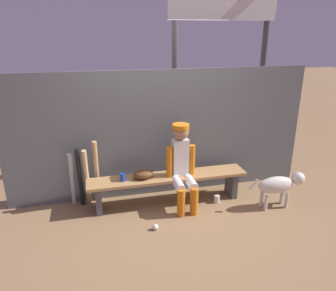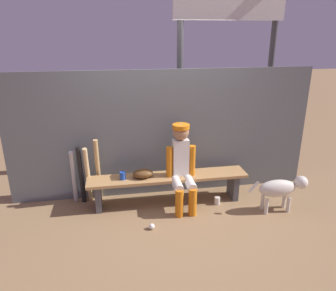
{
  "view_description": "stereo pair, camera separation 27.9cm",
  "coord_description": "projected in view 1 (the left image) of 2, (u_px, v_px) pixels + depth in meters",
  "views": [
    {
      "loc": [
        -0.97,
        -3.99,
        2.35
      ],
      "look_at": [
        0.0,
        0.0,
        0.87
      ],
      "focal_mm": 34.44,
      "sensor_mm": 36.0,
      "label": 1
    },
    {
      "loc": [
        -0.7,
        -4.04,
        2.35
      ],
      "look_at": [
        0.0,
        0.0,
        0.87
      ],
      "focal_mm": 34.44,
      "sensor_mm": 36.0,
      "label": 2
    }
  ],
  "objects": [
    {
      "name": "bat_aluminum_black",
      "position": [
        80.0,
        178.0,
        4.42
      ],
      "size": [
        0.08,
        0.16,
        0.88
      ],
      "primitive_type": "cylinder",
      "rotation": [
        0.1,
        0.0,
        -0.11
      ],
      "color": "black",
      "rests_on": "ground_plane"
    },
    {
      "name": "baseball",
      "position": [
        155.0,
        227.0,
        4.01
      ],
      "size": [
        0.07,
        0.07,
        0.07
      ],
      "primitive_type": "sphere",
      "color": "white",
      "rests_on": "ground_plane"
    },
    {
      "name": "bat_wood_tan",
      "position": [
        97.0,
        172.0,
        4.52
      ],
      "size": [
        0.06,
        0.2,
        0.95
      ],
      "primitive_type": "cylinder",
      "rotation": [
        0.15,
        0.0,
        -0.0
      ],
      "color": "tan",
      "rests_on": "ground_plane"
    },
    {
      "name": "player_seated",
      "position": [
        182.0,
        164.0,
        4.39
      ],
      "size": [
        0.41,
        0.55,
        1.17
      ],
      "color": "silver",
      "rests_on": "ground_plane"
    },
    {
      "name": "dog",
      "position": [
        279.0,
        185.0,
        4.44
      ],
      "size": [
        0.84,
        0.2,
        0.49
      ],
      "color": "beige",
      "rests_on": "ground_plane"
    },
    {
      "name": "dugout_bench",
      "position": [
        168.0,
        182.0,
        4.54
      ],
      "size": [
        2.24,
        0.36,
        0.42
      ],
      "color": "#AD7F4C",
      "rests_on": "ground_plane"
    },
    {
      "name": "cup_on_ground",
      "position": [
        217.0,
        199.0,
        4.64
      ],
      "size": [
        0.08,
        0.08,
        0.11
      ],
      "primitive_type": "cylinder",
      "color": "silver",
      "rests_on": "ground_plane"
    },
    {
      "name": "cup_on_bench",
      "position": [
        123.0,
        177.0,
        4.35
      ],
      "size": [
        0.08,
        0.08,
        0.11
      ],
      "primitive_type": "cylinder",
      "color": "#1E47AD",
      "rests_on": "dugout_bench"
    },
    {
      "name": "chainlink_fence",
      "position": [
        162.0,
        134.0,
        4.67
      ],
      "size": [
        4.41,
        0.03,
        1.85
      ],
      "primitive_type": "cube",
      "color": "#595E63",
      "rests_on": "ground_plane"
    },
    {
      "name": "scoreboard",
      "position": [
        226.0,
        23.0,
        5.11
      ],
      "size": [
        2.07,
        0.27,
        3.53
      ],
      "color": "#3F3F42",
      "rests_on": "ground_plane"
    },
    {
      "name": "bat_wood_natural",
      "position": [
        87.0,
        178.0,
        4.43
      ],
      "size": [
        0.07,
        0.23,
        0.87
      ],
      "primitive_type": "cylinder",
      "rotation": [
        0.19,
        0.0,
        -0.04
      ],
      "color": "tan",
      "rests_on": "ground_plane"
    },
    {
      "name": "ground_plane",
      "position": [
        168.0,
        202.0,
        4.66
      ],
      "size": [
        30.0,
        30.0,
        0.0
      ],
      "primitive_type": "plane",
      "color": "olive"
    },
    {
      "name": "bat_aluminum_silver",
      "position": [
        72.0,
        180.0,
        4.43
      ],
      "size": [
        0.09,
        0.19,
        0.81
      ],
      "primitive_type": "cylinder",
      "rotation": [
        0.15,
        0.0,
        0.13
      ],
      "color": "#B7B7BC",
      "rests_on": "ground_plane"
    },
    {
      "name": "baseball_glove",
      "position": [
        143.0,
        174.0,
        4.41
      ],
      "size": [
        0.28,
        0.2,
        0.12
      ],
      "primitive_type": "ellipsoid",
      "color": "#593819",
      "rests_on": "dugout_bench"
    }
  ]
}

